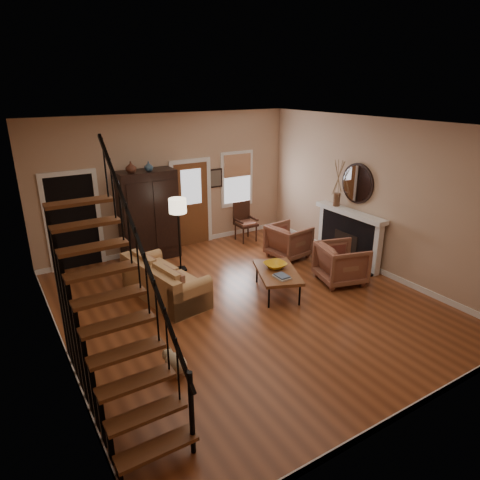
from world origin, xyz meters
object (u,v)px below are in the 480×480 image
sofa (165,280)px  armchair_right (289,241)px  armoire (149,215)px  floor_lamp (179,235)px  coffee_table (277,282)px  side_chair (246,222)px  armchair_left (341,263)px

sofa → armchair_right: (3.30, 0.37, 0.03)m
armoire → sofa: 2.23m
armoire → floor_lamp: bearing=-74.4°
coffee_table → side_chair: bearing=69.2°
armchair_right → armoire: bearing=51.2°
coffee_table → armchair_left: (1.45, -0.27, 0.17)m
armchair_left → coffee_table: bearing=95.0°
sofa → coffee_table: sofa is taller
armchair_right → floor_lamp: size_ratio=0.53×
sofa → side_chair: 3.57m
armchair_left → side_chair: size_ratio=0.90×
coffee_table → armchair_left: bearing=-10.4°
sofa → armchair_left: armchair_left is taller
sofa → armchair_left: (3.39, -1.29, 0.05)m
armoire → coffee_table: size_ratio=1.66×
coffee_table → floor_lamp: 2.42m
coffee_table → armchair_right: armchair_right is taller
sofa → side_chair: (3.04, 1.87, 0.14)m
armoire → coffee_table: 3.51m
floor_lamp → side_chair: size_ratio=1.61×
armoire → sofa: bearing=-103.3°
sofa → floor_lamp: (0.78, 1.02, 0.46)m
armchair_left → armoire: bearing=56.3°
armoire → armchair_left: bearing=-49.1°
armoire → floor_lamp: size_ratio=1.28×
floor_lamp → armoire: bearing=105.6°
floor_lamp → sofa: bearing=-127.3°
armoire → side_chair: armoire is taller
side_chair → armchair_left: bearing=-83.6°
armoire → coffee_table: bearing=-64.8°
armchair_left → floor_lamp: size_ratio=0.56×
sofa → armoire: bearing=67.3°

